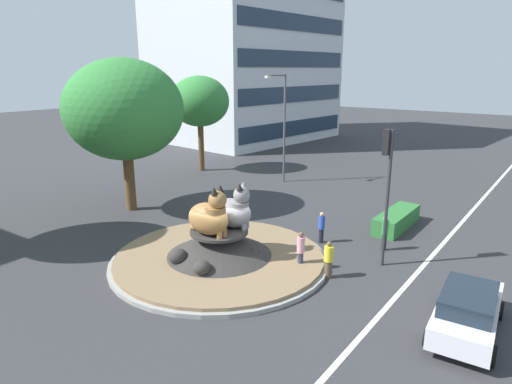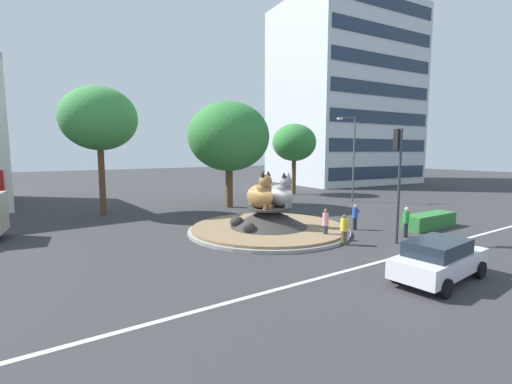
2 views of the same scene
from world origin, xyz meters
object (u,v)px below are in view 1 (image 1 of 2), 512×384
pedestrian_yellow_shirt (329,259)px  pedestrian_green_shirt (385,232)px  streetlight_arm (283,122)px  pedestrian_pink_shirt (301,250)px  pedestrian_blue_shirt (321,227)px  second_tree_near_tower (124,110)px  third_tree_left (200,102)px  traffic_light_mast (387,174)px  office_tower (244,27)px  sedan_on_far_lane (468,310)px  cat_statue_tabby (210,217)px  cat_statue_grey (234,211)px

pedestrian_yellow_shirt → pedestrian_green_shirt: size_ratio=0.93×
streetlight_arm → pedestrian_pink_shirt: streetlight_arm is taller
pedestrian_blue_shirt → second_tree_near_tower: bearing=-155.1°
third_tree_left → streetlight_arm: streetlight_arm is taller
traffic_light_mast → pedestrian_pink_shirt: traffic_light_mast is taller
third_tree_left → pedestrian_green_shirt: size_ratio=4.57×
traffic_light_mast → office_tower: 38.45m
office_tower → sedan_on_far_lane: size_ratio=5.75×
streetlight_arm → pedestrian_pink_shirt: size_ratio=4.66×
office_tower → second_tree_near_tower: (-26.92, -12.37, -6.98)m
third_tree_left → sedan_on_far_lane: (-12.23, -23.22, -4.85)m
pedestrian_yellow_shirt → pedestrian_blue_shirt: size_ratio=1.01×
pedestrian_green_shirt → sedan_on_far_lane: pedestrian_green_shirt is taller
third_tree_left → pedestrian_green_shirt: 20.52m
third_tree_left → pedestrian_yellow_shirt: size_ratio=4.90×
traffic_light_mast → office_tower: (25.47, 27.41, 8.89)m
third_tree_left → pedestrian_pink_shirt: (-11.42, -16.54, -4.76)m
traffic_light_mast → pedestrian_pink_shirt: 4.74m
pedestrian_green_shirt → pedestrian_pink_shirt: 4.62m
cat_statue_tabby → pedestrian_yellow_shirt: cat_statue_tabby is taller
pedestrian_yellow_shirt → cat_statue_tabby: bearing=40.5°
pedestrian_pink_shirt → sedan_on_far_lane: 6.73m
cat_statue_tabby → second_tree_near_tower: bearing=157.4°
streetlight_arm → pedestrian_pink_shirt: (-12.15, -8.99, -3.61)m
cat_statue_grey → traffic_light_mast: bearing=16.7°
cat_statue_tabby → pedestrian_blue_shirt: size_ratio=1.49×
office_tower → streetlight_arm: office_tower is taller
pedestrian_blue_shirt → pedestrian_pink_shirt: 3.31m
pedestrian_pink_shirt → second_tree_near_tower: bearing=-111.1°
office_tower → pedestrian_blue_shirt: (-24.76, -24.14, -12.11)m
traffic_light_mast → pedestrian_green_shirt: bearing=-80.7°
second_tree_near_tower → pedestrian_blue_shirt: 13.02m
pedestrian_green_shirt → cat_statue_tabby: bearing=-101.6°
third_tree_left → pedestrian_blue_shirt: size_ratio=4.96×
traffic_light_mast → streetlight_arm: size_ratio=0.75×
pedestrian_yellow_shirt → pedestrian_pink_shirt: 1.30m
office_tower → sedan_on_far_lane: (-28.78, -31.58, -12.13)m
traffic_light_mast → pedestrian_yellow_shirt: traffic_light_mast is taller
pedestrian_green_shirt → pedestrian_blue_shirt: pedestrian_green_shirt is taller
streetlight_arm → pedestrian_yellow_shirt: (-12.11, -10.28, -3.69)m
pedestrian_blue_shirt → cat_statue_grey: bearing=-104.9°
cat_statue_grey → pedestrian_blue_shirt: 4.77m
third_tree_left → pedestrian_pink_shirt: bearing=-124.6°
cat_statue_tabby → pedestrian_pink_shirt: size_ratio=1.37×
traffic_light_mast → pedestrian_blue_shirt: bearing=-18.6°
cat_statue_grey → streetlight_arm: streetlight_arm is taller
cat_statue_grey → pedestrian_pink_shirt: size_ratio=1.31×
cat_statue_tabby → sedan_on_far_lane: cat_statue_tabby is taller
pedestrian_pink_shirt → cat_statue_grey: bearing=-92.2°
office_tower → pedestrian_blue_shirt: 36.64m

